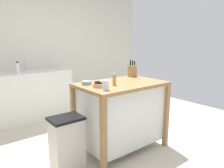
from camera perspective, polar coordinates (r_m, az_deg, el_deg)
name	(u,v)px	position (r m, az deg, el deg)	size (l,w,h in m)	color
ground_plane	(115,159)	(2.80, 0.83, -19.61)	(6.00, 6.00, 0.00)	#BCB29E
wall_back	(40,49)	(4.56, -18.97, 9.07)	(5.00, 0.10, 2.60)	beige
kitchen_island	(121,112)	(2.85, 2.50, -7.69)	(1.13, 0.73, 0.92)	olive
knife_block	(132,71)	(3.21, 5.55, 3.62)	(0.11, 0.09, 0.25)	#9E7042
bowl_stoneware_deep	(99,85)	(2.47, -3.67, -0.26)	(0.14, 0.14, 0.05)	tan
bowl_ceramic_wide	(97,83)	(2.62, -4.05, 0.29)	(0.11, 0.11, 0.04)	silver
bowl_ceramic_small	(86,83)	(2.63, -6.96, 0.36)	(0.12, 0.12, 0.04)	gray
drinking_cup	(106,85)	(2.31, -1.74, -0.37)	(0.07, 0.07, 0.11)	silver
pepper_grinder	(114,80)	(2.55, 0.63, 1.21)	(0.04, 0.04, 0.16)	#AD7F4C
trash_bin	(67,143)	(2.52, -12.14, -15.50)	(0.36, 0.28, 0.63)	#B7B2A8
sink_counter	(30,95)	(4.23, -21.48, -2.88)	(1.49, 0.60, 0.90)	silver
sink_faucet	(25,65)	(4.27, -22.58, 4.81)	(0.02, 0.02, 0.22)	#B7BCC1
bottle_hand_soap	(18,68)	(4.03, -24.29, 4.07)	(0.06, 0.06, 0.20)	white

